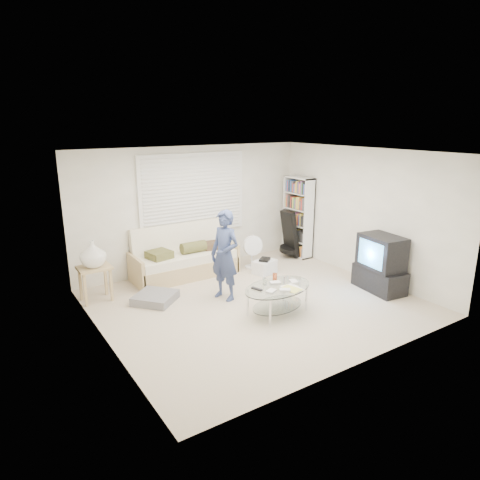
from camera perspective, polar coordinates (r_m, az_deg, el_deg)
ground at (r=7.31m, az=2.15°, el=-8.37°), size 5.00×5.00×0.00m
room_shell at (r=7.20m, az=0.08°, el=4.89°), size 5.02×4.52×2.51m
window_blinds at (r=8.68m, az=-6.19°, el=6.12°), size 2.32×0.08×1.62m
futon_sofa at (r=8.51m, az=-7.46°, el=-2.59°), size 2.06×0.83×1.01m
grey_floor_pillow at (r=7.46m, az=-11.23°, el=-7.56°), size 0.89×0.89×0.14m
side_table at (r=7.54m, az=-19.00°, el=-2.10°), size 0.54×0.43×1.06m
bookshelf at (r=9.67m, az=7.71°, el=3.07°), size 0.28×0.75×1.78m
guitar_case at (r=9.55m, az=6.62°, el=0.35°), size 0.39×0.39×1.06m
floor_fan at (r=8.86m, az=1.57°, el=-1.20°), size 0.43×0.28×0.70m
storage_bin at (r=8.62m, az=3.30°, el=-3.54°), size 0.51×0.41×0.31m
tv_unit at (r=8.06m, az=18.23°, el=-3.07°), size 0.62×0.99×1.02m
coffee_table at (r=6.82m, az=5.08°, el=-6.88°), size 1.34×0.97×0.58m
standing_person at (r=7.22m, az=-2.04°, el=-2.07°), size 0.53×0.65×1.56m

